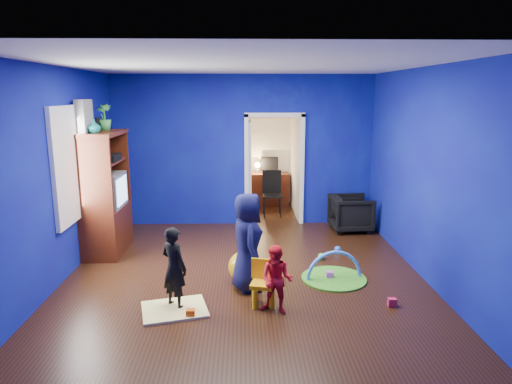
{
  "coord_description": "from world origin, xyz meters",
  "views": [
    {
      "loc": [
        -0.01,
        -6.03,
        2.53
      ],
      "look_at": [
        0.17,
        0.4,
        1.14
      ],
      "focal_mm": 32.0,
      "sensor_mm": 36.0,
      "label": 1
    }
  ],
  "objects_px": {
    "crt_tv": "(107,191)",
    "study_desk": "(269,189)",
    "toddler_red": "(277,280)",
    "child_navy": "(248,242)",
    "armchair": "(351,213)",
    "folding_chair": "(272,195)",
    "tv_armoire": "(105,193)",
    "hopper_ball": "(244,267)",
    "kid_chair": "(263,286)",
    "child_black": "(174,268)",
    "play_mat": "(334,278)",
    "vase": "(94,126)"
  },
  "relations": [
    {
      "from": "crt_tv",
      "to": "study_desk",
      "type": "xyz_separation_m",
      "value": [
        2.78,
        3.11,
        -0.65
      ]
    },
    {
      "from": "toddler_red",
      "to": "study_desk",
      "type": "distance_m",
      "value": 5.33
    },
    {
      "from": "child_navy",
      "to": "toddler_red",
      "type": "relative_size",
      "value": 1.58
    },
    {
      "from": "armchair",
      "to": "crt_tv",
      "type": "distance_m",
      "value": 4.38
    },
    {
      "from": "armchair",
      "to": "folding_chair",
      "type": "distance_m",
      "value": 1.8
    },
    {
      "from": "child_navy",
      "to": "study_desk",
      "type": "xyz_separation_m",
      "value": [
        0.56,
        4.64,
        -0.27
      ]
    },
    {
      "from": "study_desk",
      "to": "folding_chair",
      "type": "xyz_separation_m",
      "value": [
        0.0,
        -0.96,
        0.09
      ]
    },
    {
      "from": "child_navy",
      "to": "study_desk",
      "type": "height_order",
      "value": "child_navy"
    },
    {
      "from": "armchair",
      "to": "tv_armoire",
      "type": "distance_m",
      "value": 4.41
    },
    {
      "from": "hopper_ball",
      "to": "study_desk",
      "type": "distance_m",
      "value": 4.44
    },
    {
      "from": "hopper_ball",
      "to": "kid_chair",
      "type": "xyz_separation_m",
      "value": [
        0.23,
        -0.73,
        0.04
      ]
    },
    {
      "from": "child_black",
      "to": "crt_tv",
      "type": "height_order",
      "value": "crt_tv"
    },
    {
      "from": "child_black",
      "to": "toddler_red",
      "type": "bearing_deg",
      "value": -149.62
    },
    {
      "from": "toddler_red",
      "to": "play_mat",
      "type": "distance_m",
      "value": 1.36
    },
    {
      "from": "child_black",
      "to": "toddler_red",
      "type": "xyz_separation_m",
      "value": [
        1.21,
        -0.18,
        -0.09
      ]
    },
    {
      "from": "toddler_red",
      "to": "play_mat",
      "type": "bearing_deg",
      "value": 68.86
    },
    {
      "from": "play_mat",
      "to": "folding_chair",
      "type": "height_order",
      "value": "folding_chair"
    },
    {
      "from": "child_black",
      "to": "kid_chair",
      "type": "relative_size",
      "value": 2.02
    },
    {
      "from": "armchair",
      "to": "child_black",
      "type": "distance_m",
      "value": 4.21
    },
    {
      "from": "folding_chair",
      "to": "study_desk",
      "type": "bearing_deg",
      "value": 90.0
    },
    {
      "from": "vase",
      "to": "play_mat",
      "type": "distance_m",
      "value": 4.14
    },
    {
      "from": "vase",
      "to": "play_mat",
      "type": "height_order",
      "value": "vase"
    },
    {
      "from": "kid_chair",
      "to": "folding_chair",
      "type": "height_order",
      "value": "folding_chair"
    },
    {
      "from": "toddler_red",
      "to": "play_mat",
      "type": "height_order",
      "value": "toddler_red"
    },
    {
      "from": "toddler_red",
      "to": "hopper_ball",
      "type": "xyz_separation_m",
      "value": [
        -0.38,
        0.93,
        -0.2
      ]
    },
    {
      "from": "armchair",
      "to": "hopper_ball",
      "type": "bearing_deg",
      "value": 135.97
    },
    {
      "from": "toddler_red",
      "to": "crt_tv",
      "type": "xyz_separation_m",
      "value": [
        -2.55,
        2.21,
        0.61
      ]
    },
    {
      "from": "vase",
      "to": "child_navy",
      "type": "bearing_deg",
      "value": -28.63
    },
    {
      "from": "armchair",
      "to": "vase",
      "type": "relative_size",
      "value": 3.72
    },
    {
      "from": "kid_chair",
      "to": "study_desk",
      "type": "distance_m",
      "value": 5.14
    },
    {
      "from": "toddler_red",
      "to": "vase",
      "type": "relative_size",
      "value": 4.13
    },
    {
      "from": "child_navy",
      "to": "study_desk",
      "type": "distance_m",
      "value": 4.68
    },
    {
      "from": "tv_armoire",
      "to": "folding_chair",
      "type": "xyz_separation_m",
      "value": [
        2.82,
        2.15,
        -0.52
      ]
    },
    {
      "from": "crt_tv",
      "to": "folding_chair",
      "type": "relative_size",
      "value": 0.76
    },
    {
      "from": "armchair",
      "to": "crt_tv",
      "type": "bearing_deg",
      "value": 100.96
    },
    {
      "from": "child_black",
      "to": "child_navy",
      "type": "bearing_deg",
      "value": -111.66
    },
    {
      "from": "child_black",
      "to": "hopper_ball",
      "type": "distance_m",
      "value": 1.16
    },
    {
      "from": "folding_chair",
      "to": "child_navy",
      "type": "bearing_deg",
      "value": -98.63
    },
    {
      "from": "play_mat",
      "to": "study_desk",
      "type": "relative_size",
      "value": 1.02
    },
    {
      "from": "child_black",
      "to": "play_mat",
      "type": "xyz_separation_m",
      "value": [
        2.09,
        0.78,
        -0.49
      ]
    },
    {
      "from": "study_desk",
      "to": "crt_tv",
      "type": "bearing_deg",
      "value": -131.8
    },
    {
      "from": "vase",
      "to": "play_mat",
      "type": "bearing_deg",
      "value": -15.41
    },
    {
      "from": "vase",
      "to": "crt_tv",
      "type": "relative_size",
      "value": 0.28
    },
    {
      "from": "study_desk",
      "to": "folding_chair",
      "type": "distance_m",
      "value": 0.96
    },
    {
      "from": "study_desk",
      "to": "kid_chair",
      "type": "bearing_deg",
      "value": -94.21
    },
    {
      "from": "child_navy",
      "to": "play_mat",
      "type": "xyz_separation_m",
      "value": [
        1.2,
        0.28,
        -0.64
      ]
    },
    {
      "from": "kid_chair",
      "to": "study_desk",
      "type": "xyz_separation_m",
      "value": [
        0.38,
        5.12,
        0.12
      ]
    },
    {
      "from": "child_navy",
      "to": "play_mat",
      "type": "distance_m",
      "value": 1.39
    },
    {
      "from": "child_black",
      "to": "crt_tv",
      "type": "distance_m",
      "value": 2.49
    },
    {
      "from": "hopper_ball",
      "to": "folding_chair",
      "type": "relative_size",
      "value": 0.46
    }
  ]
}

